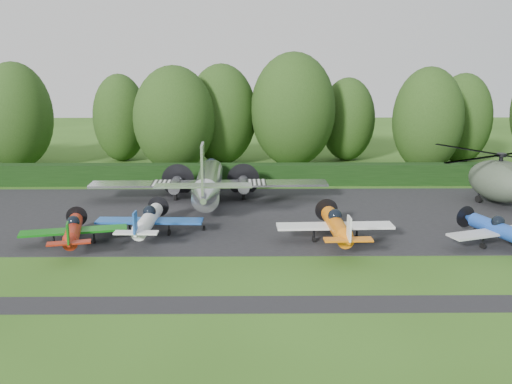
{
  "coord_description": "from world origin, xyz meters",
  "views": [
    {
      "loc": [
        -0.55,
        -32.39,
        12.25
      ],
      "look_at": [
        -0.16,
        7.68,
        2.5
      ],
      "focal_mm": 40.0,
      "sensor_mm": 36.0,
      "label": 1
    }
  ],
  "objects_px": {
    "transport_plane": "(208,183)",
    "light_plane_blue": "(504,231)",
    "light_plane_white": "(148,220)",
    "helicopter": "(500,178)",
    "light_plane_red": "(73,230)",
    "light_plane_orange": "(337,225)"
  },
  "relations": [
    {
      "from": "transport_plane",
      "to": "light_plane_blue",
      "type": "height_order",
      "value": "transport_plane"
    },
    {
      "from": "light_plane_white",
      "to": "light_plane_blue",
      "type": "xyz_separation_m",
      "value": [
        23.32,
        -2.58,
        -0.02
      ]
    },
    {
      "from": "light_plane_white",
      "to": "helicopter",
      "type": "relative_size",
      "value": 0.49
    },
    {
      "from": "light_plane_white",
      "to": "light_plane_blue",
      "type": "bearing_deg",
      "value": -8.32
    },
    {
      "from": "light_plane_red",
      "to": "helicopter",
      "type": "distance_m",
      "value": 33.59
    },
    {
      "from": "light_plane_orange",
      "to": "light_plane_blue",
      "type": "xyz_separation_m",
      "value": [
        10.64,
        -1.03,
        -0.09
      ]
    },
    {
      "from": "helicopter",
      "to": "light_plane_blue",
      "type": "bearing_deg",
      "value": -95.07
    },
    {
      "from": "transport_plane",
      "to": "light_plane_white",
      "type": "relative_size",
      "value": 2.61
    },
    {
      "from": "light_plane_white",
      "to": "light_plane_orange",
      "type": "height_order",
      "value": "light_plane_orange"
    },
    {
      "from": "transport_plane",
      "to": "helicopter",
      "type": "relative_size",
      "value": 1.28
    },
    {
      "from": "transport_plane",
      "to": "light_plane_white",
      "type": "height_order",
      "value": "transport_plane"
    },
    {
      "from": "light_plane_red",
      "to": "light_plane_white",
      "type": "height_order",
      "value": "light_plane_white"
    },
    {
      "from": "light_plane_blue",
      "to": "transport_plane",
      "type": "bearing_deg",
      "value": 169.72
    },
    {
      "from": "transport_plane",
      "to": "light_plane_white",
      "type": "bearing_deg",
      "value": -110.58
    },
    {
      "from": "light_plane_blue",
      "to": "helicopter",
      "type": "height_order",
      "value": "helicopter"
    },
    {
      "from": "light_plane_red",
      "to": "light_plane_blue",
      "type": "xyz_separation_m",
      "value": [
        27.83,
        -0.63,
        0.07
      ]
    },
    {
      "from": "light_plane_red",
      "to": "light_plane_blue",
      "type": "height_order",
      "value": "light_plane_blue"
    },
    {
      "from": "light_plane_red",
      "to": "helicopter",
      "type": "bearing_deg",
      "value": 30.33
    },
    {
      "from": "light_plane_orange",
      "to": "light_plane_white",
      "type": "bearing_deg",
      "value": 175.31
    },
    {
      "from": "light_plane_white",
      "to": "light_plane_orange",
      "type": "bearing_deg",
      "value": -8.96
    },
    {
      "from": "transport_plane",
      "to": "light_plane_orange",
      "type": "xyz_separation_m",
      "value": [
        9.16,
        -10.28,
        -0.55
      ]
    },
    {
      "from": "light_plane_orange",
      "to": "light_plane_blue",
      "type": "distance_m",
      "value": 10.69
    }
  ]
}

